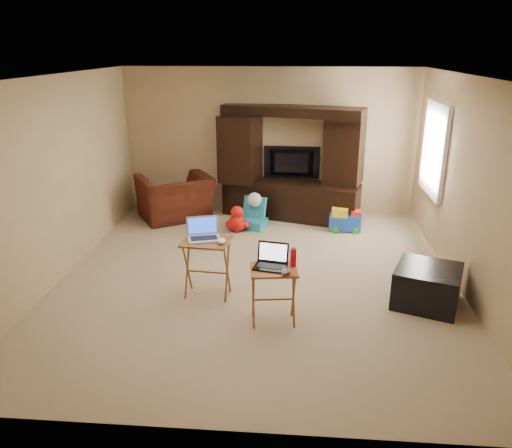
# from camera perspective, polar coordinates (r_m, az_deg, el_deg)

# --- Properties ---
(floor) EXTENTS (5.50, 5.50, 0.00)m
(floor) POSITION_cam_1_polar(r_m,az_deg,el_deg) (6.49, 0.14, -6.06)
(floor) COLOR tan
(floor) RESTS_ON ground
(ceiling) EXTENTS (5.50, 5.50, 0.00)m
(ceiling) POSITION_cam_1_polar(r_m,az_deg,el_deg) (5.85, 0.17, 16.55)
(ceiling) COLOR silver
(ceiling) RESTS_ON ground
(wall_back) EXTENTS (5.00, 0.00, 5.00)m
(wall_back) POSITION_cam_1_polar(r_m,az_deg,el_deg) (8.73, 1.59, 9.34)
(wall_back) COLOR tan
(wall_back) RESTS_ON ground
(wall_front) EXTENTS (5.00, 0.00, 5.00)m
(wall_front) POSITION_cam_1_polar(r_m,az_deg,el_deg) (3.49, -3.43, -7.16)
(wall_front) COLOR tan
(wall_front) RESTS_ON ground
(wall_left) EXTENTS (0.00, 5.50, 5.50)m
(wall_left) POSITION_cam_1_polar(r_m,az_deg,el_deg) (6.72, -21.69, 4.77)
(wall_left) COLOR tan
(wall_left) RESTS_ON ground
(wall_right) EXTENTS (0.00, 5.50, 5.50)m
(wall_right) POSITION_cam_1_polar(r_m,az_deg,el_deg) (6.37, 23.23, 3.80)
(wall_right) COLOR tan
(wall_right) RESTS_ON ground
(window_pane) EXTENTS (0.00, 1.20, 1.20)m
(window_pane) POSITION_cam_1_polar(r_m,az_deg,el_deg) (7.78, 19.83, 8.02)
(window_pane) COLOR white
(window_pane) RESTS_ON ground
(window_frame) EXTENTS (0.06, 1.14, 1.34)m
(window_frame) POSITION_cam_1_polar(r_m,az_deg,el_deg) (7.78, 19.69, 8.03)
(window_frame) COLOR white
(window_frame) RESTS_ON ground
(entertainment_center) EXTENTS (2.39, 1.23, 1.90)m
(entertainment_center) POSITION_cam_1_polar(r_m,az_deg,el_deg) (8.47, 4.05, 6.90)
(entertainment_center) COLOR black
(entertainment_center) RESTS_ON floor
(television) EXTENTS (0.97, 0.16, 0.56)m
(television) POSITION_cam_1_polar(r_m,az_deg,el_deg) (8.67, 4.06, 6.94)
(television) COLOR black
(television) RESTS_ON entertainment_center
(recliner) EXTENTS (1.51, 1.46, 0.75)m
(recliner) POSITION_cam_1_polar(r_m,az_deg,el_deg) (8.65, -9.22, 3.02)
(recliner) COLOR #461A0F
(recliner) RESTS_ON floor
(child_rocker) EXTENTS (0.49, 0.53, 0.50)m
(child_rocker) POSITION_cam_1_polar(r_m,az_deg,el_deg) (8.11, -0.25, 1.23)
(child_rocker) COLOR teal
(child_rocker) RESTS_ON floor
(plush_toy) EXTENTS (0.39, 0.32, 0.43)m
(plush_toy) POSITION_cam_1_polar(r_m,az_deg,el_deg) (7.97, -2.16, 0.62)
(plush_toy) COLOR red
(plush_toy) RESTS_ON floor
(push_toy) EXTENTS (0.55, 0.42, 0.38)m
(push_toy) POSITION_cam_1_polar(r_m,az_deg,el_deg) (8.15, 10.16, 0.55)
(push_toy) COLOR blue
(push_toy) RESTS_ON floor
(ottoman) EXTENTS (0.90, 0.90, 0.45)m
(ottoman) POSITION_cam_1_polar(r_m,az_deg,el_deg) (6.09, 18.97, -6.72)
(ottoman) COLOR black
(ottoman) RESTS_ON floor
(tray_table_left) EXTENTS (0.58, 0.48, 0.71)m
(tray_table_left) POSITION_cam_1_polar(r_m,az_deg,el_deg) (5.91, -5.60, -5.08)
(tray_table_left) COLOR #9A6125
(tray_table_left) RESTS_ON floor
(tray_table_right) EXTENTS (0.54, 0.45, 0.63)m
(tray_table_right) POSITION_cam_1_polar(r_m,az_deg,el_deg) (5.35, 2.00, -8.21)
(tray_table_right) COLOR #A24F27
(tray_table_right) RESTS_ON floor
(laptop_left) EXTENTS (0.44, 0.39, 0.24)m
(laptop_left) POSITION_cam_1_polar(r_m,az_deg,el_deg) (5.76, -6.00, -0.66)
(laptop_left) COLOR #B2B2B7
(laptop_left) RESTS_ON tray_table_left
(laptop_right) EXTENTS (0.38, 0.33, 0.24)m
(laptop_right) POSITION_cam_1_polar(r_m,az_deg,el_deg) (5.18, 1.63, -3.82)
(laptop_right) COLOR black
(laptop_right) RESTS_ON tray_table_right
(mouse_left) EXTENTS (0.11, 0.15, 0.06)m
(mouse_left) POSITION_cam_1_polar(r_m,az_deg,el_deg) (5.67, -3.96, -1.94)
(mouse_left) COLOR white
(mouse_left) RESTS_ON tray_table_left
(mouse_right) EXTENTS (0.13, 0.15, 0.05)m
(mouse_right) POSITION_cam_1_polar(r_m,az_deg,el_deg) (5.09, 3.45, -5.47)
(mouse_right) COLOR #45464B
(mouse_right) RESTS_ON tray_table_right
(water_bottle) EXTENTS (0.06, 0.06, 0.20)m
(water_bottle) POSITION_cam_1_polar(r_m,az_deg,el_deg) (5.24, 4.29, -3.86)
(water_bottle) COLOR red
(water_bottle) RESTS_ON tray_table_right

